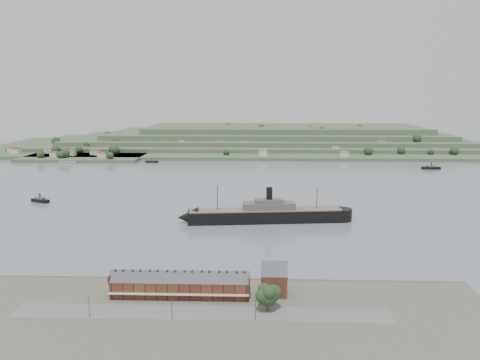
{
  "coord_description": "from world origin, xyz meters",
  "views": [
    {
      "loc": [
        19.88,
        -342.29,
        81.68
      ],
      "look_at": [
        6.97,
        30.0,
        13.05
      ],
      "focal_mm": 35.0,
      "sensor_mm": 36.0,
      "label": 1
    }
  ],
  "objects_px": {
    "terrace_row": "(180,285)",
    "tugboat": "(40,200)",
    "fig_tree": "(268,295)",
    "steamship": "(262,214)",
    "gabled_building": "(274,279)"
  },
  "relations": [
    {
      "from": "terrace_row",
      "to": "fig_tree",
      "type": "xyz_separation_m",
      "value": [
        34.68,
        -11.92,
        1.8
      ]
    },
    {
      "from": "steamship",
      "to": "tugboat",
      "type": "height_order",
      "value": "steamship"
    },
    {
      "from": "gabled_building",
      "to": "steamship",
      "type": "xyz_separation_m",
      "value": [
        -3.8,
        115.33,
        -3.15
      ]
    },
    {
      "from": "tugboat",
      "to": "fig_tree",
      "type": "distance_m",
      "value": 248.55
    },
    {
      "from": "terrace_row",
      "to": "tugboat",
      "type": "relative_size",
      "value": 3.51
    },
    {
      "from": "terrace_row",
      "to": "gabled_building",
      "type": "height_order",
      "value": "gabled_building"
    },
    {
      "from": "gabled_building",
      "to": "steamship",
      "type": "relative_size",
      "value": 0.12
    },
    {
      "from": "steamship",
      "to": "terrace_row",
      "type": "bearing_deg",
      "value": -105.77
    },
    {
      "from": "terrace_row",
      "to": "tugboat",
      "type": "xyz_separation_m",
      "value": [
        -135.28,
        169.29,
        -5.14
      ]
    },
    {
      "from": "fig_tree",
      "to": "tugboat",
      "type": "bearing_deg",
      "value": 133.16
    },
    {
      "from": "terrace_row",
      "to": "steamship",
      "type": "xyz_separation_m",
      "value": [
        33.7,
        119.36,
        -1.8
      ]
    },
    {
      "from": "terrace_row",
      "to": "gabled_building",
      "type": "relative_size",
      "value": 3.95
    },
    {
      "from": "terrace_row",
      "to": "steamship",
      "type": "height_order",
      "value": "steamship"
    },
    {
      "from": "tugboat",
      "to": "gabled_building",
      "type": "bearing_deg",
      "value": -43.73
    },
    {
      "from": "steamship",
      "to": "fig_tree",
      "type": "xyz_separation_m",
      "value": [
        0.98,
        -131.28,
        3.6
      ]
    }
  ]
}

